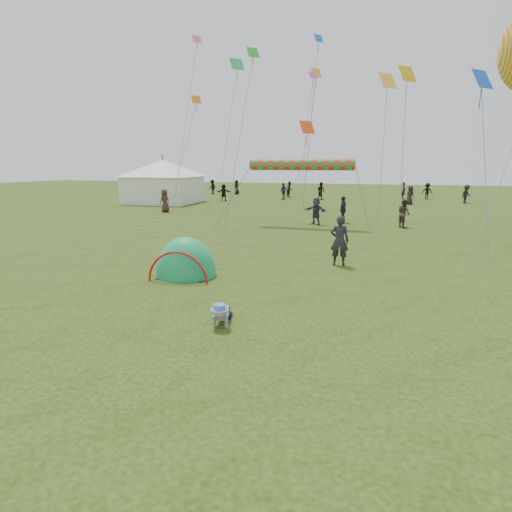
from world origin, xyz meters
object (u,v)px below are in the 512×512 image
(popup_tent, at_px, (186,276))
(event_marquee, at_px, (163,180))
(crawling_toddler, at_px, (222,313))
(standing_adult, at_px, (339,241))

(popup_tent, distance_m, event_marquee, 26.13)
(crawling_toddler, relative_size, standing_adult, 0.41)
(popup_tent, bearing_deg, event_marquee, 115.14)
(standing_adult, relative_size, event_marquee, 0.28)
(crawling_toddler, relative_size, popup_tent, 0.29)
(crawling_toddler, bearing_deg, standing_adult, 63.01)
(standing_adult, distance_m, event_marquee, 26.50)
(popup_tent, relative_size, event_marquee, 0.41)
(standing_adult, xyz_separation_m, event_marquee, (-18.06, 19.35, 1.23))
(crawling_toddler, distance_m, popup_tent, 4.23)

